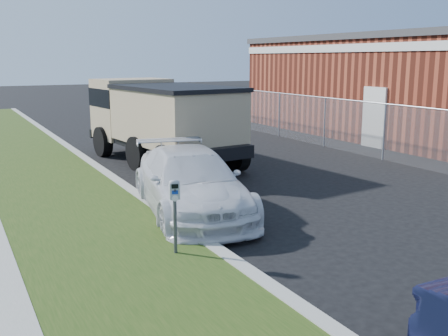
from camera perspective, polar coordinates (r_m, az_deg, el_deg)
name	(u,v)px	position (r m, az deg, el deg)	size (l,w,h in m)	color
ground	(307,218)	(10.90, 9.04, -5.40)	(120.00, 120.00, 0.00)	black
streetside	(4,228)	(10.77, -22.79, -6.03)	(6.12, 50.00, 0.15)	gray
chainlink_fence	(325,112)	(19.73, 10.94, 5.96)	(0.06, 30.06, 30.00)	slate
brick_building	(421,84)	(24.53, 20.64, 8.56)	(9.20, 14.20, 4.17)	maroon
parking_meter	(175,200)	(8.32, -5.39, -3.53)	(0.19, 0.15, 1.22)	#3F4247
white_wagon	(189,182)	(10.97, -3.80, -1.54)	(1.87, 4.61, 1.34)	silver
dump_truck	(159,117)	(16.56, -7.13, 5.57)	(3.18, 6.69, 2.53)	black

